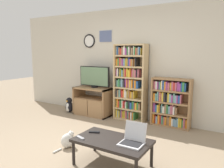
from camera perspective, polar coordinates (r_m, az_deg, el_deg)
name	(u,v)px	position (r m, az deg, el deg)	size (l,w,h in m)	color
ground_plane	(71,151)	(3.77, -10.70, -16.81)	(18.00, 18.00, 0.00)	gray
wall_back	(131,64)	(5.24, 4.86, 5.27)	(6.94, 0.09, 2.60)	beige
tv_stand	(93,101)	(5.56, -5.04, -4.48)	(0.95, 0.51, 0.70)	#9E754C
television	(94,77)	(5.46, -4.61, 1.89)	(0.85, 0.18, 0.53)	black
bookshelf_tall	(130,83)	(5.09, 4.63, 0.33)	(0.76, 0.30, 1.77)	tan
bookshelf_short	(170,103)	(4.84, 14.91, -4.78)	(0.82, 0.26, 1.05)	#9E754C
coffee_table	(112,142)	(3.15, 0.06, -14.97)	(1.06, 0.60, 0.39)	black
laptop	(133,139)	(3.01, 5.51, -14.01)	(0.31, 0.30, 0.27)	silver
remote_near_laptop	(80,138)	(3.20, -8.30, -13.71)	(0.17, 0.09, 0.02)	#99999E
remote_far_from_laptop	(94,132)	(3.38, -4.63, -12.40)	(0.16, 0.10, 0.02)	black
cat	(68,140)	(3.85, -11.39, -14.14)	(0.24, 0.42, 0.29)	white
penguin_figurine	(69,106)	(5.89, -11.13, -5.57)	(0.21, 0.19, 0.40)	black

